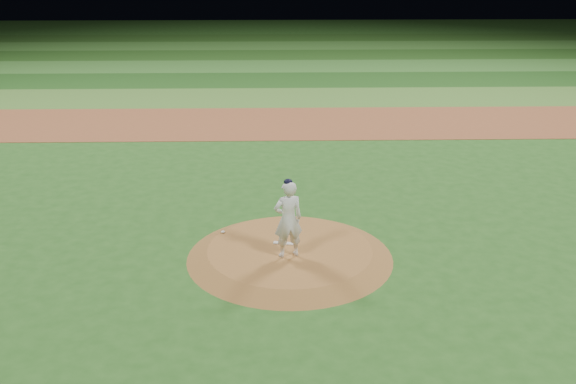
{
  "coord_description": "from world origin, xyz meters",
  "views": [
    {
      "loc": [
        -0.43,
        -15.43,
        7.77
      ],
      "look_at": [
        0.0,
        2.0,
        1.1
      ],
      "focal_mm": 40.0,
      "sensor_mm": 36.0,
      "label": 1
    }
  ],
  "objects_px": {
    "pitchers_mound": "(290,253)",
    "pitching_rubber": "(284,243)",
    "rosin_bag": "(223,232)",
    "pitcher_on_mound": "(288,219)"
  },
  "relations": [
    {
      "from": "pitchers_mound",
      "to": "pitching_rubber",
      "type": "bearing_deg",
      "value": 117.74
    },
    {
      "from": "pitchers_mound",
      "to": "pitching_rubber",
      "type": "height_order",
      "value": "pitching_rubber"
    },
    {
      "from": "pitching_rubber",
      "to": "rosin_bag",
      "type": "height_order",
      "value": "rosin_bag"
    },
    {
      "from": "rosin_bag",
      "to": "pitcher_on_mound",
      "type": "bearing_deg",
      "value": -39.29
    },
    {
      "from": "rosin_bag",
      "to": "pitcher_on_mound",
      "type": "height_order",
      "value": "pitcher_on_mound"
    },
    {
      "from": "pitching_rubber",
      "to": "pitcher_on_mound",
      "type": "height_order",
      "value": "pitcher_on_mound"
    },
    {
      "from": "rosin_bag",
      "to": "pitchers_mound",
      "type": "bearing_deg",
      "value": -29.29
    },
    {
      "from": "pitchers_mound",
      "to": "rosin_bag",
      "type": "height_order",
      "value": "rosin_bag"
    },
    {
      "from": "rosin_bag",
      "to": "pitcher_on_mound",
      "type": "relative_size",
      "value": 0.05
    },
    {
      "from": "pitching_rubber",
      "to": "pitcher_on_mound",
      "type": "relative_size",
      "value": 0.26
    }
  ]
}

